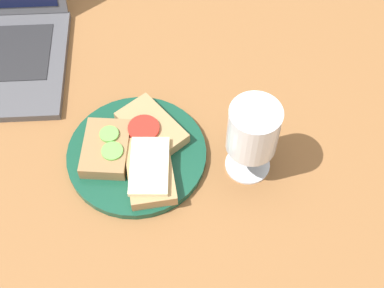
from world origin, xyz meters
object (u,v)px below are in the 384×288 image
(sandwich_with_cheese, at_px, (150,170))
(sandwich_with_cucumber, at_px, (106,148))
(wine_glass, at_px, (253,133))
(sandwich_with_tomato, at_px, (151,128))
(plate, at_px, (137,154))

(sandwich_with_cheese, relative_size, sandwich_with_cucumber, 1.17)
(sandwich_with_cheese, xyz_separation_m, wine_glass, (0.16, 0.02, 0.07))
(sandwich_with_tomato, bearing_deg, sandwich_with_cheese, -91.77)
(sandwich_with_cucumber, bearing_deg, plate, -2.50)
(plate, distance_m, wine_glass, 0.20)
(plate, bearing_deg, sandwich_with_cheese, -62.49)
(plate, xyz_separation_m, wine_glass, (0.18, -0.03, 0.09))
(sandwich_with_cucumber, bearing_deg, wine_glass, -7.00)
(sandwich_with_cheese, xyz_separation_m, sandwich_with_cucumber, (-0.07, 0.04, -0.00))
(sandwich_with_cheese, bearing_deg, sandwich_with_tomato, 88.23)
(sandwich_with_cheese, bearing_deg, sandwich_with_cucumber, 147.37)
(sandwich_with_tomato, height_order, sandwich_with_cucumber, sandwich_with_cucumber)
(sandwich_with_cheese, relative_size, wine_glass, 0.88)
(sandwich_with_tomato, bearing_deg, plate, -121.97)
(sandwich_with_tomato, distance_m, sandwich_with_cucumber, 0.08)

